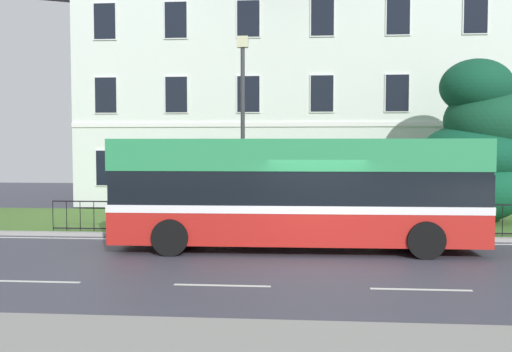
{
  "coord_description": "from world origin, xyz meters",
  "views": [
    {
      "loc": [
        -0.34,
        -13.3,
        2.9
      ],
      "look_at": [
        -1.85,
        4.77,
        1.89
      ],
      "focal_mm": 40.21,
      "sensor_mm": 36.0,
      "label": 1
    }
  ],
  "objects": [
    {
      "name": "iron_verge_railing",
      "position": [
        -1.14,
        4.4,
        0.62
      ],
      "size": [
        14.49,
        0.04,
        0.97
      ],
      "color": "black",
      "rests_on": "ground_plane"
    },
    {
      "name": "georgian_townhouse",
      "position": [
        -1.14,
        15.66,
        6.3
      ],
      "size": [
        19.01,
        9.37,
        12.29
      ],
      "color": "silver",
      "rests_on": "ground_plane"
    },
    {
      "name": "single_decker_bus",
      "position": [
        -0.54,
        2.44,
        1.6
      ],
      "size": [
        9.99,
        2.78,
        3.04
      ],
      "rotation": [
        0.0,
        0.0,
        0.02
      ],
      "color": "#B41F19",
      "rests_on": "ground_plane"
    },
    {
      "name": "evergreen_tree",
      "position": [
        5.84,
        7.82,
        2.72
      ],
      "size": [
        3.82,
        3.75,
        5.8
      ],
      "color": "#423328",
      "rests_on": "ground_plane"
    },
    {
      "name": "ground_plane",
      "position": [
        0.0,
        1.29,
        -0.01
      ],
      "size": [
        60.0,
        56.0,
        0.18
      ],
      "color": "#3F3E4B"
    },
    {
      "name": "street_lamp_post",
      "position": [
        -2.34,
        5.45,
        3.74
      ],
      "size": [
        0.36,
        0.24,
        6.28
      ],
      "color": "#333338",
      "rests_on": "ground_plane"
    }
  ]
}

